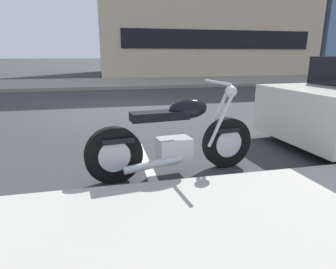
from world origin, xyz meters
TOP-DOWN VIEW (x-y plane):
  - ground_plane at (0.00, 0.00)m, footprint 260.00×260.00m
  - sidewalk_far_curb at (12.00, 7.34)m, footprint 120.00×5.00m
  - parking_stall_stripe at (0.00, -4.24)m, footprint 0.12×2.20m
  - parked_motorcycle at (0.31, -4.46)m, footprint 2.12×0.63m
  - townhouse_behind_pole at (6.72, 14.84)m, footprint 14.36×10.48m

SIDE VIEW (x-z plane):
  - ground_plane at x=0.00m, z-range 0.00..0.00m
  - parking_stall_stripe at x=0.00m, z-range 0.00..0.01m
  - sidewalk_far_curb at x=12.00m, z-range 0.00..0.14m
  - parked_motorcycle at x=0.31m, z-range -0.13..1.00m
  - townhouse_behind_pole at x=6.72m, z-range 0.00..10.66m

